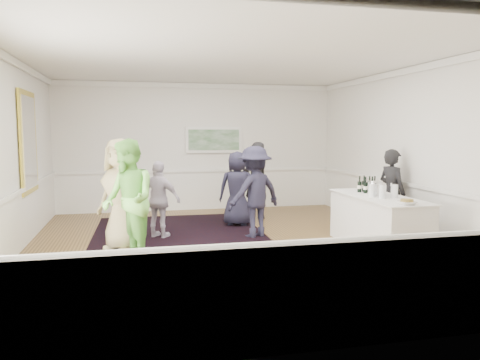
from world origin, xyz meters
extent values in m
plane|color=brown|center=(0.00, 0.00, 0.00)|extent=(8.00, 8.00, 0.00)
cube|color=white|center=(0.00, 0.00, 3.20)|extent=(7.00, 8.00, 0.02)
cube|color=white|center=(-3.50, 0.00, 1.60)|extent=(0.02, 8.00, 3.20)
cube|color=white|center=(3.50, 0.00, 1.60)|extent=(0.02, 8.00, 3.20)
cube|color=white|center=(0.00, 4.00, 1.60)|extent=(7.00, 0.02, 3.20)
cube|color=white|center=(0.00, -4.00, 1.60)|extent=(7.00, 0.02, 3.20)
cube|color=gold|center=(-3.46, 1.30, 1.80)|extent=(0.04, 1.25, 1.85)
cube|color=white|center=(-3.43, 1.30, 1.80)|extent=(0.01, 1.05, 1.65)
cube|color=white|center=(0.40, 3.95, 1.78)|extent=(1.44, 0.05, 0.66)
cube|color=#256227|center=(0.40, 3.92, 1.78)|extent=(1.30, 0.01, 0.52)
cube|color=black|center=(-0.77, 0.98, 0.01)|extent=(3.33, 4.32, 0.02)
cube|color=white|center=(2.46, -0.68, 0.44)|extent=(0.79, 2.17, 0.89)
cube|color=white|center=(2.46, -0.68, 0.89)|extent=(0.85, 2.23, 0.02)
imported|color=black|center=(3.20, 0.16, 0.83)|extent=(0.54, 0.69, 1.66)
imported|color=tan|center=(-1.81, 0.15, 0.94)|extent=(1.07, 1.08, 1.88)
imported|color=#73C950|center=(-1.69, -0.55, 0.95)|extent=(0.99, 1.11, 1.89)
imported|color=silver|center=(-1.15, 0.93, 0.73)|extent=(0.91, 0.76, 1.45)
imported|color=#1E1D30|center=(0.61, 0.61, 0.86)|extent=(1.27, 1.01, 1.72)
imported|color=black|center=(1.09, 2.33, 0.88)|extent=(0.77, 0.68, 1.76)
imported|color=#1E1D30|center=(0.52, 1.73, 0.79)|extent=(0.87, 0.68, 1.58)
cylinder|color=#7BBF44|center=(2.38, -0.93, 1.02)|extent=(0.12, 0.12, 0.24)
cylinder|color=#E34364|center=(2.59, -0.93, 1.02)|extent=(0.12, 0.12, 0.24)
cylinder|color=#86B540|center=(2.29, -0.73, 1.02)|extent=(0.12, 0.12, 0.24)
cylinder|color=silver|center=(2.45, -0.56, 1.02)|extent=(0.26, 0.26, 0.25)
imported|color=white|center=(2.40, -1.60, 0.94)|extent=(0.28, 0.28, 0.07)
cylinder|color=olive|center=(2.40, -1.60, 0.96)|extent=(0.19, 0.19, 0.04)
camera|label=1|loc=(-1.59, -7.83, 2.00)|focal=35.00mm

